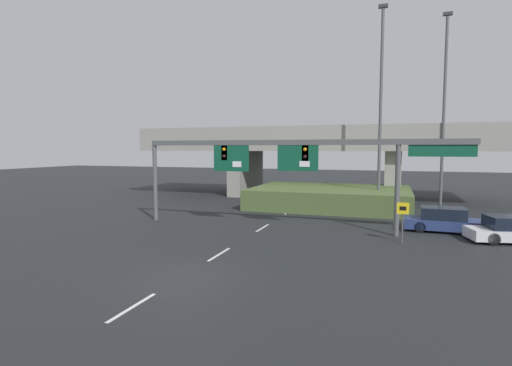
# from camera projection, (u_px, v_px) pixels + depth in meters

# --- Properties ---
(ground_plane) EXTENTS (160.00, 160.00, 0.00)m
(ground_plane) POSITION_uv_depth(u_px,v_px,m) (184.00, 276.00, 15.41)
(ground_plane) COLOR black
(lane_markings) EXTENTS (0.14, 35.14, 0.01)m
(lane_markings) POSITION_uv_depth(u_px,v_px,m) (277.00, 219.00, 27.78)
(lane_markings) COLOR silver
(lane_markings) RESTS_ON ground
(signal_gantry) EXTENTS (19.71, 0.44, 5.43)m
(signal_gantry) POSITION_uv_depth(u_px,v_px,m) (286.00, 155.00, 24.06)
(signal_gantry) COLOR #515456
(signal_gantry) RESTS_ON ground
(speed_limit_sign) EXTENTS (0.60, 0.11, 2.17)m
(speed_limit_sign) POSITION_uv_depth(u_px,v_px,m) (403.00, 216.00, 20.62)
(speed_limit_sign) COLOR #4C4C4C
(speed_limit_sign) RESTS_ON ground
(highway_light_pole_near) EXTENTS (0.70, 0.36, 15.88)m
(highway_light_pole_near) POSITION_uv_depth(u_px,v_px,m) (381.00, 105.00, 31.09)
(highway_light_pole_near) COLOR #515456
(highway_light_pole_near) RESTS_ON ground
(highway_light_pole_far) EXTENTS (0.70, 0.36, 15.72)m
(highway_light_pole_far) POSITION_uv_depth(u_px,v_px,m) (444.00, 107.00, 32.36)
(highway_light_pole_far) COLOR #515456
(highway_light_pole_far) RESTS_ON ground
(overpass_bridge) EXTENTS (35.60, 9.41, 7.00)m
(overpass_bridge) POSITION_uv_depth(u_px,v_px,m) (315.00, 149.00, 40.71)
(overpass_bridge) COLOR gray
(overpass_bridge) RESTS_ON ground
(grass_embankment) EXTENTS (12.71, 9.19, 1.63)m
(grass_embankment) POSITION_uv_depth(u_px,v_px,m) (331.00, 197.00, 33.52)
(grass_embankment) COLOR #4C6033
(grass_embankment) RESTS_ON ground
(parked_sedan_near_right) EXTENTS (4.75, 2.06, 1.43)m
(parked_sedan_near_right) POSITION_uv_depth(u_px,v_px,m) (445.00, 220.00, 23.56)
(parked_sedan_near_right) COLOR navy
(parked_sedan_near_right) RESTS_ON ground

